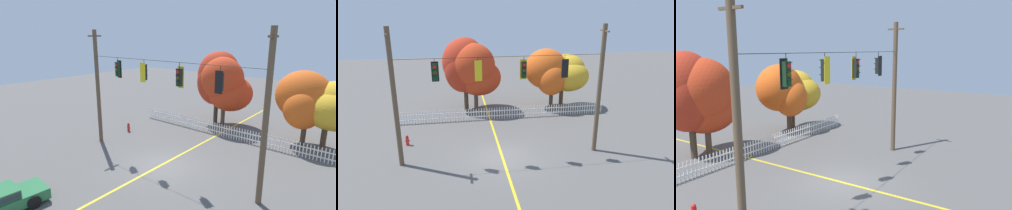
% 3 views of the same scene
% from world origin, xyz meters
% --- Properties ---
extents(ground, '(80.00, 80.00, 0.00)m').
position_xyz_m(ground, '(0.00, 0.00, 0.00)').
color(ground, '#565451').
extents(lane_centerline_stripe, '(0.16, 36.00, 0.01)m').
position_xyz_m(lane_centerline_stripe, '(0.00, 0.00, 0.00)').
color(lane_centerline_stripe, gold).
rests_on(lane_centerline_stripe, ground).
extents(signal_support_span, '(13.14, 1.10, 8.56)m').
position_xyz_m(signal_support_span, '(0.00, 0.00, 4.35)').
color(signal_support_span, brown).
rests_on(signal_support_span, ground).
extents(traffic_signal_westbound_side, '(0.43, 0.38, 1.40)m').
position_xyz_m(traffic_signal_westbound_side, '(-3.98, 0.01, 5.90)').
color(traffic_signal_westbound_side, black).
extents(traffic_signal_northbound_secondary, '(0.43, 0.38, 1.40)m').
position_xyz_m(traffic_signal_northbound_secondary, '(-1.44, -0.01, 5.91)').
color(traffic_signal_northbound_secondary, black).
extents(traffic_signal_northbound_primary, '(0.43, 0.38, 1.46)m').
position_xyz_m(traffic_signal_northbound_primary, '(1.35, 0.01, 5.85)').
color(traffic_signal_northbound_primary, black).
extents(traffic_signal_eastbound_side, '(0.43, 0.38, 1.41)m').
position_xyz_m(traffic_signal_eastbound_side, '(3.95, -0.01, 5.87)').
color(traffic_signal_eastbound_side, black).
extents(white_picket_fence, '(18.21, 0.06, 1.05)m').
position_xyz_m(white_picket_fence, '(1.18, 7.08, 0.53)').
color(white_picket_fence, white).
rests_on(white_picket_fence, ground).
extents(autumn_maple_near_fence, '(3.87, 3.68, 6.76)m').
position_xyz_m(autumn_maple_near_fence, '(-1.96, 10.15, 4.43)').
color(autumn_maple_near_fence, '#473828').
rests_on(autumn_maple_near_fence, ground).
extents(autumn_maple_mid, '(4.58, 4.24, 6.34)m').
position_xyz_m(autumn_maple_mid, '(-1.04, 9.82, 3.77)').
color(autumn_maple_mid, brown).
rests_on(autumn_maple_mid, ground).
extents(autumn_oak_far_east, '(3.98, 3.92, 5.66)m').
position_xyz_m(autumn_oak_far_east, '(5.73, 9.36, 3.53)').
color(autumn_oak_far_east, '#473828').
rests_on(autumn_oak_far_east, ground).
extents(autumn_maple_far_west, '(3.98, 3.84, 5.06)m').
position_xyz_m(autumn_maple_far_west, '(7.76, 9.60, 3.28)').
color(autumn_maple_far_west, brown).
rests_on(autumn_maple_far_west, ground).
extents(fire_hydrant, '(0.38, 0.22, 0.77)m').
position_xyz_m(fire_hydrant, '(-6.43, 2.91, 0.38)').
color(fire_hydrant, red).
rests_on(fire_hydrant, ground).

